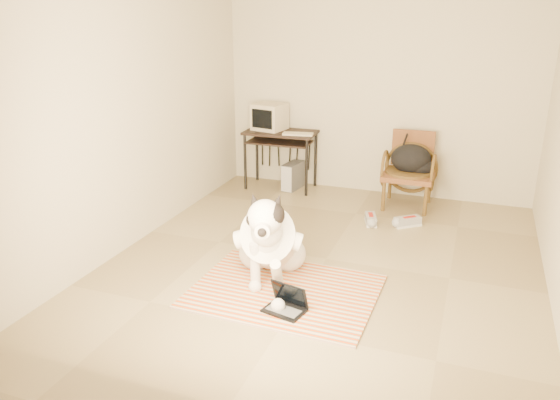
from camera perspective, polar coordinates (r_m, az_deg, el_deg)
The scene contains 15 objects.
floor at distance 5.44m, azimuth 4.86°, elevation -6.15°, with size 4.50×4.50×0.00m, color #8F7D58.
wall_back at distance 7.17m, azimuth 10.14°, elevation 11.26°, with size 4.50×4.50×0.00m, color beige.
wall_front at distance 2.96m, azimuth -6.24°, elevation -0.41°, with size 4.50×4.50×0.00m, color beige.
wall_left at distance 5.84m, azimuth -14.25°, elevation 9.09°, with size 4.50×4.50×0.00m, color beige.
rug at distance 4.83m, azimuth 0.44°, elevation -9.50°, with size 1.59×1.23×0.02m.
dog at distance 4.89m, azimuth -1.05°, elevation -4.30°, with size 0.69×1.23×0.95m.
laptop at distance 4.51m, azimuth 0.68°, elevation -10.78°, with size 0.37×0.30×0.23m.
computer_desk at distance 7.31m, azimuth 0.03°, elevation 6.33°, with size 0.95×0.54×0.78m.
crt_monitor at distance 7.38m, azimuth -1.11°, elevation 8.70°, with size 0.45×0.44×0.35m.
desk_keyboard at distance 7.09m, azimuth 1.88°, elevation 6.91°, with size 0.39×0.14×0.03m, color #C1B397.
pc_tower at distance 7.41m, azimuth 1.36°, elevation 2.54°, with size 0.22×0.41×0.36m.
rattan_chair at distance 6.88m, azimuth 13.35°, elevation 3.07°, with size 0.60×0.58×0.91m.
backpack at distance 6.85m, azimuth 13.71°, elevation 4.07°, with size 0.52×0.40×0.36m.
sneaker_left at distance 6.34m, azimuth 9.46°, elevation -2.04°, with size 0.20×0.31×0.10m.
sneaker_right at distance 6.35m, azimuth 13.18°, elevation -2.25°, with size 0.32×0.29×0.11m.
Camera 1 is at (1.26, -4.73, 2.36)m, focal length 35.00 mm.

